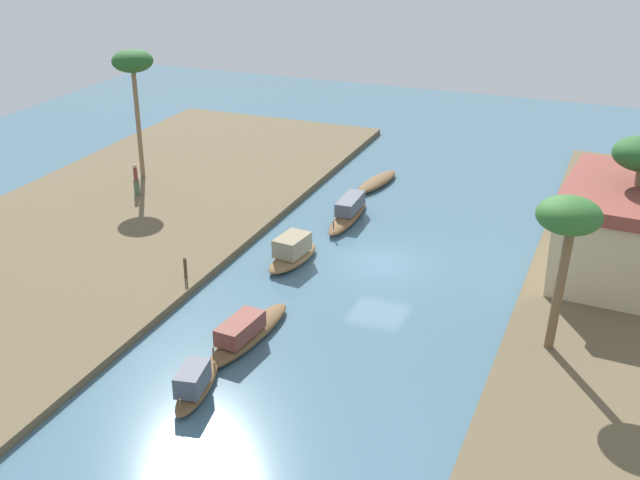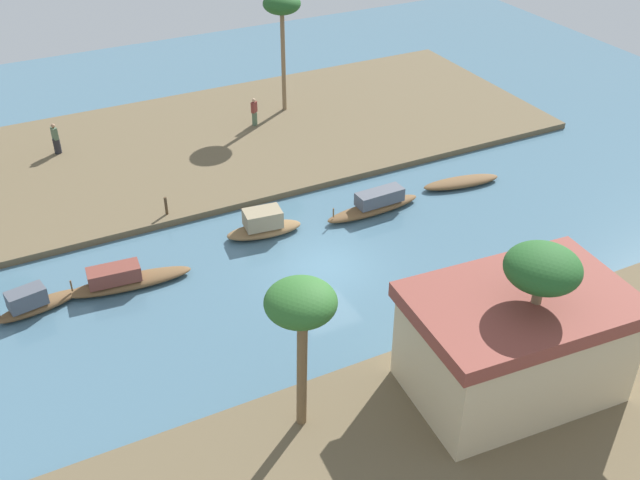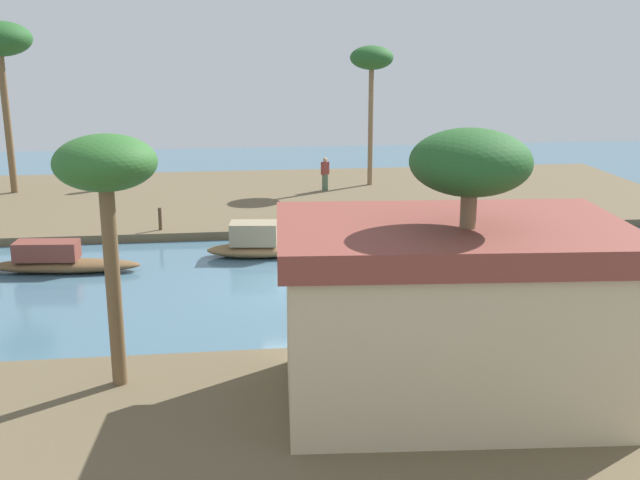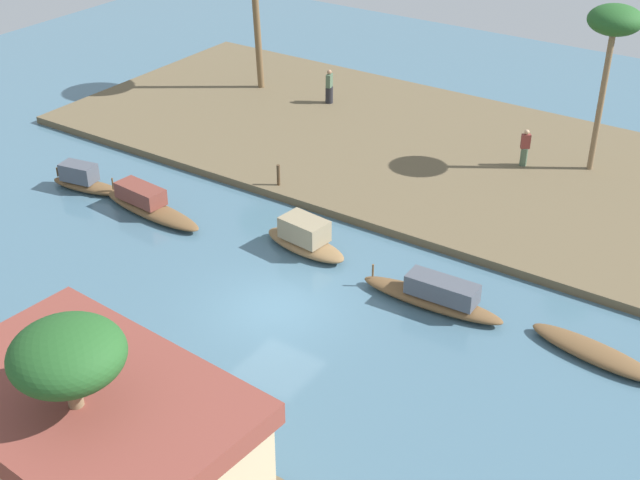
% 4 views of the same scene
% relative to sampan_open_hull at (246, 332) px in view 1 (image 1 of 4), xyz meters
% --- Properties ---
extents(river_water, '(65.31, 65.31, 0.00)m').
position_rel_sampan_open_hull_xyz_m(river_water, '(-8.13, 2.50, -0.40)').
color(river_water, '#476B7F').
rests_on(river_water, ground).
extents(riverbank_left, '(38.30, 14.54, 0.33)m').
position_rel_sampan_open_hull_xyz_m(riverbank_left, '(-8.13, -11.01, -0.23)').
color(riverbank_left, brown).
rests_on(riverbank_left, ground).
extents(sampan_open_hull, '(5.28, 1.58, 1.09)m').
position_rel_sampan_open_hull_xyz_m(sampan_open_hull, '(0.00, 0.00, 0.00)').
color(sampan_open_hull, brown).
rests_on(sampan_open_hull, river_water).
extents(sampan_upstream_small, '(4.29, 1.66, 0.42)m').
position_rel_sampan_open_hull_xyz_m(sampan_upstream_small, '(-17.65, -0.80, -0.19)').
color(sampan_upstream_small, brown).
rests_on(sampan_upstream_small, river_water).
extents(sampan_with_tall_canopy, '(3.52, 1.48, 1.14)m').
position_rel_sampan_open_hull_xyz_m(sampan_with_tall_canopy, '(3.63, -0.03, 0.04)').
color(sampan_with_tall_canopy, brown).
rests_on(sampan_with_tall_canopy, river_water).
extents(sampan_midstream, '(3.65, 1.63, 1.29)m').
position_rel_sampan_open_hull_xyz_m(sampan_midstream, '(-6.77, -1.12, 0.11)').
color(sampan_midstream, brown).
rests_on(sampan_midstream, river_water).
extents(sampan_downstream_large, '(5.08, 1.20, 1.11)m').
position_rel_sampan_open_hull_xyz_m(sampan_downstream_large, '(-12.39, -0.54, 0.03)').
color(sampan_downstream_large, brown).
rests_on(sampan_downstream_large, river_water).
extents(person_by_mooring, '(0.43, 0.42, 1.65)m').
position_rel_sampan_open_hull_xyz_m(person_by_mooring, '(-10.80, -11.81, 0.69)').
color(person_by_mooring, '#4C664C').
rests_on(person_by_mooring, riverbank_left).
extents(mooring_post, '(0.14, 0.14, 0.90)m').
position_rel_sampan_open_hull_xyz_m(mooring_post, '(-3.17, -4.38, 0.39)').
color(mooring_post, '#4C3823').
rests_on(mooring_post, riverbank_left).
extents(palm_tree_left_near, '(2.17, 2.17, 7.03)m').
position_rel_sampan_open_hull_xyz_m(palm_tree_left_near, '(-13.31, -13.09, 6.15)').
color(palm_tree_left_near, '#7F6647').
rests_on(palm_tree_left_near, riverbank_left).
extents(palm_tree_right_tall, '(2.18, 2.18, 5.64)m').
position_rel_sampan_open_hull_xyz_m(palm_tree_right_tall, '(-3.19, 10.44, 4.75)').
color(palm_tree_right_tall, brown).
rests_on(palm_tree_right_tall, riverbank_right).
extents(riverside_building, '(7.51, 5.20, 3.90)m').
position_rel_sampan_open_hull_xyz_m(riverside_building, '(-10.27, 12.07, 1.92)').
color(riverside_building, beige).
rests_on(riverside_building, riverbank_right).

